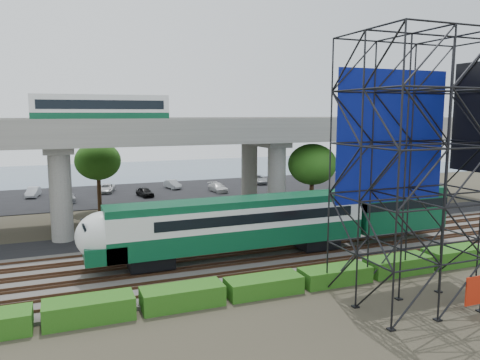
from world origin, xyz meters
name	(u,v)px	position (x,y,z in m)	size (l,w,h in m)	color
ground	(224,273)	(0.00, 0.00, 0.00)	(140.00, 140.00, 0.00)	#474233
ballast_bed	(215,263)	(0.00, 2.00, 0.10)	(90.00, 12.00, 0.20)	slate
service_road	(184,235)	(0.00, 10.50, 0.04)	(90.00, 5.00, 0.08)	black
parking_lot	(139,193)	(0.00, 34.00, 0.04)	(90.00, 18.00, 0.08)	black
harbor_water	(119,174)	(0.00, 56.00, 0.01)	(140.00, 40.00, 0.03)	#475975
rail_tracks	(215,261)	(0.00, 2.00, 0.28)	(90.00, 9.52, 0.16)	#472D1E
commuter_train	(266,220)	(4.03, 2.00, 2.88)	(29.30, 3.06, 4.30)	black
overpass	(164,140)	(-0.45, 16.00, 8.21)	(80.00, 12.00, 12.40)	#9E9B93
scaffold_tower	(426,171)	(9.47, -7.98, 7.47)	(9.36, 6.36, 15.00)	black
hedge_strip	(264,285)	(1.01, -4.30, 0.56)	(34.60, 1.80, 1.20)	#235413
trees	(120,168)	(-4.67, 16.17, 5.57)	(40.94, 16.94, 7.69)	#382314
parked_cars	(142,189)	(0.31, 33.61, 0.69)	(38.68, 9.60, 1.30)	silver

